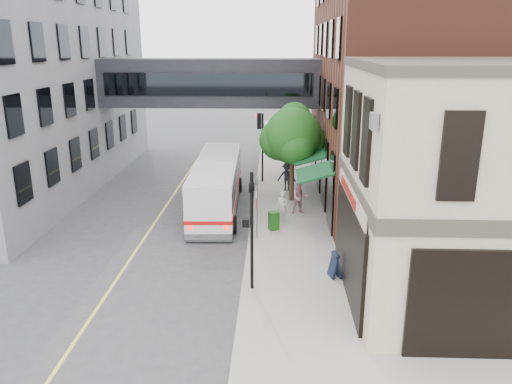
# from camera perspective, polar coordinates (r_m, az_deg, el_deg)

# --- Properties ---
(ground) EXTENTS (120.00, 120.00, 0.00)m
(ground) POSITION_cam_1_polar(r_m,az_deg,el_deg) (17.43, -2.13, -14.35)
(ground) COLOR #38383A
(ground) RESTS_ON ground
(sidewalk_main) EXTENTS (4.00, 60.00, 0.15)m
(sidewalk_main) POSITION_cam_1_polar(r_m,az_deg,el_deg) (30.24, 3.62, -0.45)
(sidewalk_main) COLOR gray
(sidewalk_main) RESTS_ON ground
(corner_building) EXTENTS (10.19, 8.12, 8.45)m
(corner_building) POSITION_cam_1_polar(r_m,az_deg,el_deg) (19.19, 26.01, 0.57)
(corner_building) COLOR tan
(corner_building) RESTS_ON ground
(brick_building) EXTENTS (13.76, 18.00, 14.00)m
(brick_building) POSITION_cam_1_polar(r_m,az_deg,el_deg) (31.20, 18.98, 12.17)
(brick_building) COLOR #502619
(brick_building) RESTS_ON ground
(skyway_bridge) EXTENTS (14.00, 3.18, 3.00)m
(skyway_bridge) POSITION_cam_1_polar(r_m,az_deg,el_deg) (33.24, -5.18, 12.37)
(skyway_bridge) COLOR black
(skyway_bridge) RESTS_ON ground
(traffic_signal_near) EXTENTS (0.44, 0.22, 4.60)m
(traffic_signal_near) POSITION_cam_1_polar(r_m,az_deg,el_deg) (17.94, -0.58, -2.85)
(traffic_signal_near) COLOR black
(traffic_signal_near) RESTS_ON sidewalk_main
(traffic_signal_far) EXTENTS (0.53, 0.28, 4.50)m
(traffic_signal_far) POSITION_cam_1_polar(r_m,az_deg,el_deg) (32.39, 0.51, 6.68)
(traffic_signal_far) COLOR black
(traffic_signal_far) RESTS_ON sidewalk_main
(street_sign_pole) EXTENTS (0.08, 0.75, 3.00)m
(street_sign_pole) POSITION_cam_1_polar(r_m,az_deg,el_deg) (23.01, 0.08, -1.14)
(street_sign_pole) COLOR gray
(street_sign_pole) RESTS_ON sidewalk_main
(street_tree) EXTENTS (3.80, 3.20, 5.60)m
(street_tree) POSITION_cam_1_polar(r_m,az_deg,el_deg) (28.57, 4.19, 6.45)
(street_tree) COLOR #382619
(street_tree) RESTS_ON sidewalk_main
(lane_marking) EXTENTS (0.12, 40.00, 0.01)m
(lane_marking) POSITION_cam_1_polar(r_m,az_deg,el_deg) (27.17, -11.13, -2.91)
(lane_marking) COLOR #D8CC4C
(lane_marking) RESTS_ON ground
(bus) EXTENTS (2.74, 10.30, 2.76)m
(bus) POSITION_cam_1_polar(r_m,az_deg,el_deg) (27.73, -4.50, 1.10)
(bus) COLOR silver
(bus) RESTS_ON ground
(pedestrian_a) EXTENTS (0.68, 0.55, 1.61)m
(pedestrian_a) POSITION_cam_1_polar(r_m,az_deg,el_deg) (25.48, 3.00, -1.68)
(pedestrian_a) COLOR beige
(pedestrian_a) RESTS_ON sidewalk_main
(pedestrian_b) EXTENTS (1.00, 0.86, 1.78)m
(pedestrian_b) POSITION_cam_1_polar(r_m,az_deg,el_deg) (26.75, 5.01, -0.62)
(pedestrian_b) COLOR #CA838F
(pedestrian_b) RESTS_ON sidewalk_main
(pedestrian_c) EXTENTS (1.24, 0.87, 1.76)m
(pedestrian_c) POSITION_cam_1_polar(r_m,az_deg,el_deg) (30.89, 3.55, 1.77)
(pedestrian_c) COLOR black
(pedestrian_c) RESTS_ON sidewalk_main
(newspaper_box) EXTENTS (0.58, 0.56, 0.91)m
(newspaper_box) POSITION_cam_1_polar(r_m,az_deg,el_deg) (24.50, 2.04, -3.30)
(newspaper_box) COLOR #164F12
(newspaper_box) RESTS_ON sidewalk_main
(sandwich_board) EXTENTS (0.49, 0.64, 1.00)m
(sandwich_board) POSITION_cam_1_polar(r_m,az_deg,el_deg) (19.93, 9.01, -8.23)
(sandwich_board) COLOR black
(sandwich_board) RESTS_ON sidewalk_main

